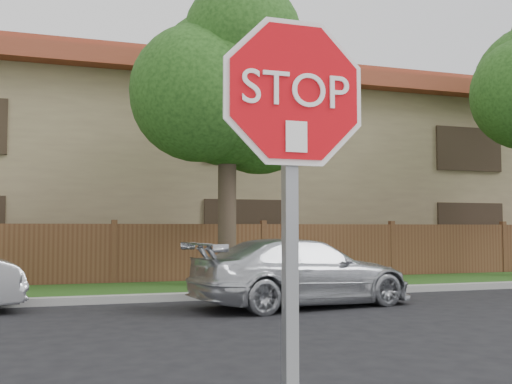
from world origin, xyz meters
name	(u,v)px	position (x,y,z in m)	size (l,w,h in m)	color
far_curb	(127,299)	(0.00, 8.15, 0.07)	(70.00, 0.30, 0.15)	gray
grass_strip	(119,291)	(0.00, 9.80, 0.06)	(70.00, 3.00, 0.12)	#1E4714
fence	(114,255)	(0.00, 11.40, 0.80)	(70.00, 0.12, 1.60)	brown
apartment_building	(101,169)	(0.00, 17.00, 3.53)	(35.20, 9.20, 7.20)	#8A7655
tree_mid	(230,88)	(2.52, 9.57, 4.87)	(4.80, 3.90, 7.35)	#382B21
stop_sign	(293,159)	(-0.23, -1.48, 1.83)	(1.01, 0.13, 2.55)	gray
sedan_right	(303,272)	(3.14, 6.52, 0.64)	(1.80, 4.43, 1.29)	silver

